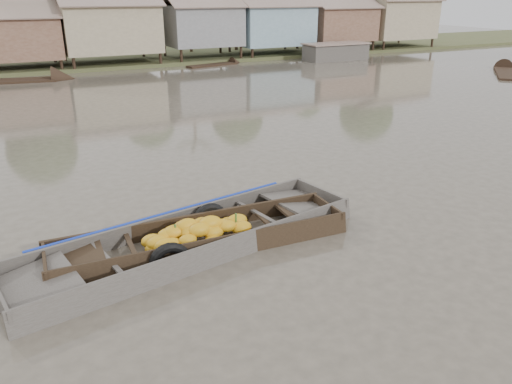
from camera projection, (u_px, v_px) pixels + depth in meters
name	position (u px, v px, depth m)	size (l,w,h in m)	color
ground	(274.00, 241.00, 10.91)	(120.00, 120.00, 0.00)	#4A4439
riverbank	(109.00, 20.00, 37.47)	(120.00, 12.47, 10.22)	#384723
banana_boat	(198.00, 238.00, 10.59)	(6.41, 1.77, 0.89)	black
viewer_boat	(192.00, 244.00, 10.62)	(7.87, 3.33, 0.61)	#3C3732
distant_boats	(257.00, 64.00, 35.39)	(48.98, 15.54, 1.38)	black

